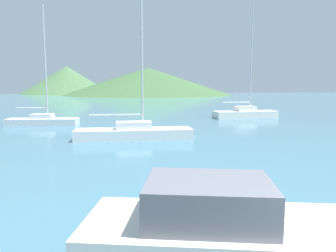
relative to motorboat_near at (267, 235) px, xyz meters
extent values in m
cube|color=white|center=(-0.70, 0.21, -0.10)|extent=(6.24, 3.87, 0.74)
cube|color=navy|center=(-0.70, 0.21, -0.37)|extent=(6.27, 3.89, 0.20)
cube|color=slate|center=(-1.12, 0.34, 0.68)|extent=(2.87, 2.46, 0.82)
cube|color=white|center=(-1.10, 14.73, -0.15)|extent=(7.39, 2.35, 0.65)
cube|color=white|center=(-1.10, 14.73, 0.40)|extent=(2.27, 1.43, 0.45)
cylinder|color=#BCBCC1|center=(-0.55, 14.70, 5.09)|extent=(0.12, 0.12, 9.83)
cylinder|color=#BCBCC1|center=(-2.19, 14.81, 1.07)|extent=(3.27, 0.33, 0.10)
cube|color=white|center=(11.37, 25.33, -0.12)|extent=(6.57, 2.02, 0.71)
cube|color=white|center=(11.37, 25.33, 0.48)|extent=(1.99, 1.34, 0.49)
cylinder|color=#BCBCC1|center=(11.86, 25.35, 5.44)|extent=(0.12, 0.12, 10.41)
cylinder|color=#BCBCC1|center=(10.39, 25.31, 1.13)|extent=(2.94, 0.18, 0.10)
cube|color=silver|center=(-7.89, 23.39, -0.19)|extent=(5.98, 2.59, 0.56)
cube|color=silver|center=(-7.89, 23.39, 0.28)|extent=(1.90, 1.45, 0.39)
cylinder|color=#BCBCC1|center=(-7.47, 23.32, 4.71)|extent=(0.12, 0.12, 9.25)
cylinder|color=#BCBCC1|center=(-8.75, 23.53, 0.98)|extent=(2.58, 0.51, 0.10)
cone|color=#476B42|center=(-13.96, 113.35, 4.29)|extent=(30.69, 30.69, 9.52)
cone|color=#3D6038|center=(12.37, 100.41, 3.87)|extent=(53.63, 53.63, 8.68)
camera|label=1|loc=(-3.19, -5.60, 2.97)|focal=35.00mm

